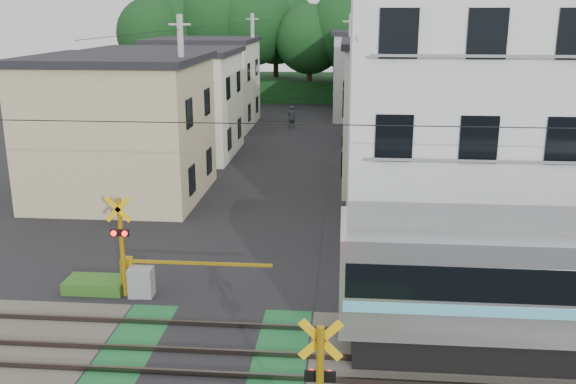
{
  "coord_description": "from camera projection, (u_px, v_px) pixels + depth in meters",
  "views": [
    {
      "loc": [
        3.3,
        -13.33,
        8.08
      ],
      "look_at": [
        1.7,
        5.0,
        2.91
      ],
      "focal_mm": 40.0,
      "sensor_mm": 36.0,
      "label": 1
    }
  ],
  "objects": [
    {
      "name": "houses_row",
      "position": [
        294.0,
        94.0,
        39.2
      ],
      "size": [
        22.07,
        31.35,
        6.8
      ],
      "color": "#BFB087",
      "rests_on": "ground"
    },
    {
      "name": "crossing_signal_far",
      "position": [
        138.0,
        273.0,
        18.77
      ],
      "size": [
        4.74,
        0.65,
        3.09
      ],
      "color": "yellow",
      "rests_on": "ground"
    },
    {
      "name": "tree_hill",
      "position": [
        302.0,
        40.0,
        59.79
      ],
      "size": [
        40.0,
        13.19,
        11.02
      ],
      "color": "#123816",
      "rests_on": "ground"
    },
    {
      "name": "utility_poles",
      "position": [
        267.0,
        85.0,
        36.29
      ],
      "size": [
        7.9,
        42.0,
        8.0
      ],
      "color": "#A5A5A0",
      "rests_on": "ground"
    },
    {
      "name": "ground",
      "position": [
        199.0,
        364.0,
        15.25
      ],
      "size": [
        120.0,
        120.0,
        0.0
      ],
      "primitive_type": "plane",
      "color": "black"
    },
    {
      "name": "track_bed",
      "position": [
        199.0,
        363.0,
        15.24
      ],
      "size": [
        120.0,
        120.0,
        0.14
      ],
      "color": "#47423A",
      "rests_on": "ground"
    },
    {
      "name": "weed_patches",
      "position": [
        271.0,
        363.0,
        14.97
      ],
      "size": [
        10.25,
        8.8,
        0.4
      ],
      "color": "#2D5E1E",
      "rests_on": "ground"
    },
    {
      "name": "apartment_block",
      "position": [
        493.0,
        114.0,
        22.38
      ],
      "size": [
        10.2,
        8.36,
        9.3
      ],
      "color": "silver",
      "rests_on": "ground"
    },
    {
      "name": "pedestrian",
      "position": [
        291.0,
        117.0,
        45.93
      ],
      "size": [
        0.7,
        0.59,
        1.63
      ],
      "primitive_type": "imported",
      "rotation": [
        0.0,
        0.0,
        3.55
      ],
      "color": "#32363F",
      "rests_on": "ground"
    },
    {
      "name": "catenary",
      "position": [
        467.0,
        224.0,
        13.78
      ],
      "size": [
        60.0,
        5.04,
        7.0
      ],
      "color": "#2D2D33",
      "rests_on": "ground"
    }
  ]
}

